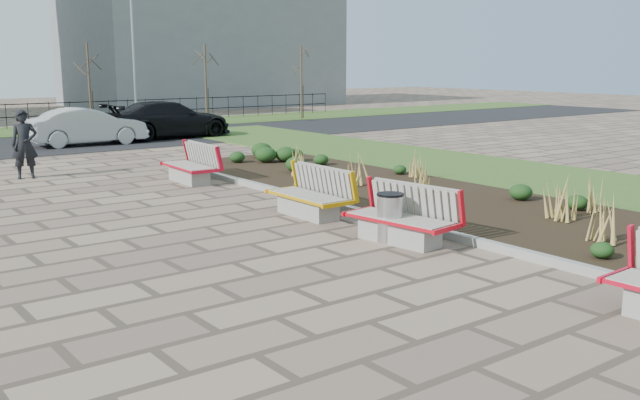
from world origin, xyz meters
TOP-DOWN VIEW (x-y plane):
  - ground at (0.00, 0.00)m, footprint 120.00×120.00m
  - planting_bed at (6.25, 5.00)m, footprint 4.50×18.00m
  - planting_curb at (3.92, 5.00)m, footprint 0.16×18.00m
  - grass_verge_near at (11.00, 5.00)m, footprint 5.00×38.00m
  - bench_b at (3.00, 2.65)m, footprint 1.17×2.20m
  - bench_c at (3.00, 5.41)m, footprint 0.92×2.11m
  - bench_d at (3.00, 10.77)m, footprint 1.00×2.14m
  - litter_bin at (2.91, 2.80)m, footprint 0.47×0.47m
  - pedestrian at (-0.28, 14.06)m, footprint 0.77×0.59m
  - car_silver at (3.86, 20.89)m, footprint 4.40×1.74m
  - car_black at (7.48, 21.37)m, footprint 5.31×2.21m
  - tree_d at (6.00, 26.50)m, footprint 1.40×1.40m
  - tree_e at (12.00, 26.50)m, footprint 1.40×1.40m
  - tree_f at (18.00, 26.50)m, footprint 1.40×1.40m
  - lamp_east at (8.00, 26.00)m, footprint 0.24×0.60m
  - building_grey at (20.00, 42.00)m, footprint 18.00×12.00m

SIDE VIEW (x-z plane):
  - ground at x=0.00m, z-range 0.00..0.00m
  - grass_verge_near at x=11.00m, z-range 0.00..0.04m
  - planting_bed at x=6.25m, z-range 0.00..0.10m
  - planting_curb at x=3.92m, z-range 0.00..0.15m
  - litter_bin at x=2.91m, z-range 0.00..0.86m
  - bench_b at x=3.00m, z-range 0.00..1.00m
  - bench_c at x=3.00m, z-range 0.00..1.00m
  - bench_d at x=3.00m, z-range 0.00..1.00m
  - car_silver at x=3.86m, z-range 0.02..1.44m
  - car_black at x=7.48m, z-range 0.02..1.55m
  - pedestrian at x=-0.28m, z-range 0.00..1.88m
  - tree_d at x=6.00m, z-range 0.04..4.04m
  - tree_e at x=12.00m, z-range 0.04..4.04m
  - tree_f at x=18.00m, z-range 0.04..4.04m
  - lamp_east at x=8.00m, z-range 0.04..6.04m
  - building_grey at x=20.00m, z-range 0.00..10.00m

